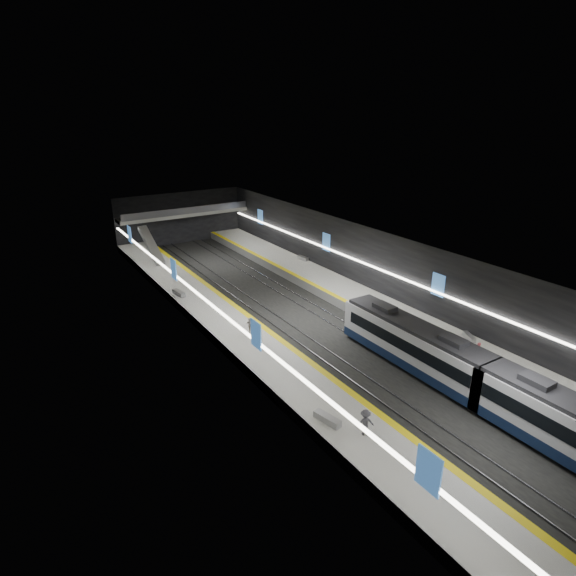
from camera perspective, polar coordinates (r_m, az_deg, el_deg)
ground at (r=49.15m, az=2.02°, el=-3.94°), size 70.00×70.00×0.00m
ceiling at (r=46.35m, az=2.14°, el=5.06°), size 20.00×70.00×0.04m
wall_left at (r=43.16m, az=-8.99°, el=-2.06°), size 0.04×70.00×8.00m
wall_right at (r=53.57m, az=10.98°, el=2.43°), size 0.04×70.00×8.00m
wall_back at (r=77.88m, az=-12.67°, el=8.11°), size 20.00×0.04×8.00m
platform_left at (r=45.54m, az=-5.85°, el=-5.47°), size 5.00×70.00×1.00m
tile_surface_left at (r=45.32m, az=-5.87°, el=-4.90°), size 5.00×70.00×0.02m
tactile_strip_left at (r=46.22m, az=-3.43°, el=-4.27°), size 0.60×70.00×0.02m
platform_right at (r=53.19m, az=8.74°, el=-1.59°), size 5.00×70.00×1.00m
tile_surface_right at (r=53.00m, az=8.77°, el=-1.08°), size 5.00×70.00×0.02m
tactile_strip_right at (r=51.67m, az=6.91°, el=-1.57°), size 0.60×70.00×0.02m
rails at (r=49.13m, az=2.02°, el=-3.88°), size 6.52×70.00×0.12m
train at (r=37.55m, az=22.61°, el=-10.36°), size 2.69×29.16×3.60m
ad_posters at (r=48.21m, az=1.42°, el=1.34°), size 19.94×53.50×2.20m
cove_light_left at (r=43.31m, az=-8.73°, el=-2.25°), size 0.25×68.60×0.12m
cove_light_right at (r=53.50m, az=10.80°, el=2.19°), size 0.25×68.60×0.12m
mezzanine_bridge at (r=75.75m, az=-12.19°, el=8.60°), size 20.00×3.00×1.50m
escalator at (r=67.61m, az=-15.91°, el=4.91°), size 1.20×7.50×3.92m
bench_left_near at (r=33.02m, az=4.68°, el=-15.22°), size 0.98×2.11×0.50m
bench_left_far at (r=54.19m, az=-12.80°, el=-0.60°), size 0.86×2.07×0.49m
bench_right_near at (r=46.21m, az=20.67°, el=-5.43°), size 1.12×1.74×0.41m
bench_right_far at (r=64.97m, az=1.76°, el=3.54°), size 0.70×1.88×0.45m
passenger_right_a at (r=42.36m, az=21.61°, el=-7.07°), size 0.42×0.63×1.69m
passenger_left_a at (r=44.00m, az=-4.56°, el=-4.52°), size 0.50×0.99×1.63m
passenger_left_b at (r=31.89m, az=9.12°, el=-15.49°), size 1.33×1.09×1.80m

